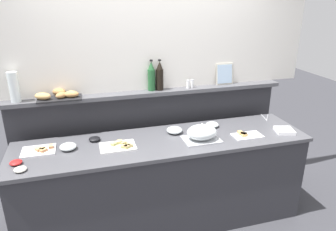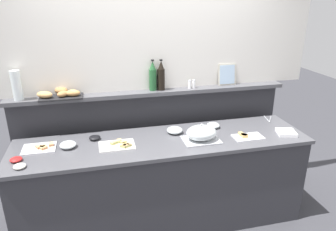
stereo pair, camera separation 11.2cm
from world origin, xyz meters
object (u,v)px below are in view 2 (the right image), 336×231
Objects in this scene: sandwich_platter_rear at (246,136)px; serving_tongs at (268,119)px; sandwich_platter_front at (119,145)px; serving_cloche at (201,133)px; condiment_bowl_dark at (16,159)px; salt_shaker at (190,84)px; glass_bowl_medium at (68,145)px; condiment_bowl_teal at (95,138)px; napkin_stack at (286,132)px; wine_bottle_dark at (161,76)px; pepper_shaker at (194,84)px; water_carafe at (17,85)px; glass_bowl_large at (175,130)px; wine_bottle_green at (153,77)px; glass_bowl_small at (213,125)px; sandwich_platter_side at (41,148)px; framed_picture at (227,74)px; condiment_bowl_red at (20,166)px; bread_basket at (61,94)px.

sandwich_platter_rear reaches higher than serving_tongs.
sandwich_platter_front is 0.93× the size of serving_cloche.
salt_shaker is (1.64, 0.55, 0.38)m from condiment_bowl_dark.
salt_shaker is at bearing 17.72° from glass_bowl_medium.
condiment_bowl_teal is 1.22× the size of salt_shaker.
wine_bottle_dark is (-1.11, 0.60, 0.48)m from napkin_stack.
pepper_shaker is 1.71m from water_carafe.
glass_bowl_large is 0.77m from condiment_bowl_teal.
sandwich_platter_rear is at bearing -6.11° from glass_bowl_medium.
condiment_bowl_dark is 1.12× the size of pepper_shaker.
wine_bottle_green is (-0.34, 0.56, 0.42)m from serving_cloche.
glass_bowl_small is 0.67m from serving_tongs.
glass_bowl_small is 0.42× the size of wine_bottle_dark.
sandwich_platter_side is 0.25m from condiment_bowl_dark.
framed_picture is (1.67, 0.44, 0.44)m from glass_bowl_medium.
sandwich_platter_side and sandwich_platter_rear have the same top height.
condiment_bowl_red is at bearing -110.09° from sandwich_platter_side.
sandwich_platter_rear is at bearing -6.42° from sandwich_platter_side.
salt_shaker is at bearing 30.21° from sandwich_platter_front.
water_carafe is (-0.19, 0.36, 0.48)m from sandwich_platter_side.
condiment_bowl_dark is 0.75m from bread_basket.
wine_bottle_dark is (1.34, 0.57, 0.48)m from condiment_bowl_dark.
salt_shaker is at bearing 0.46° from bread_basket.
bread_basket is (0.31, 0.66, 0.37)m from condiment_bowl_red.
pepper_shaker is at bearing 0.00° from water_carafe.
sandwich_platter_front is at bearing -151.10° from pepper_shaker.
glass_bowl_small is 0.78× the size of napkin_stack.
glass_bowl_large is 1.14m from bread_basket.
bread_basket is (0.20, 0.35, 0.38)m from sandwich_platter_side.
glass_bowl_small is 1.52× the size of salt_shaker.
pepper_shaker reaches higher than serving_cloche.
condiment_bowl_dark is at bearing -155.30° from wine_bottle_green.
framed_picture reaches higher than salt_shaker.
glass_bowl_small is 1.36× the size of condiment_bowl_dark.
condiment_bowl_teal is 0.34× the size of wine_bottle_dark.
bread_basket is (-1.68, 0.56, 0.38)m from sandwich_platter_rear.
serving_tongs is (1.85, 0.07, -0.01)m from condiment_bowl_teal.
serving_cloche is at bearing 176.44° from napkin_stack.
wine_bottle_green is (-0.56, 0.30, 0.47)m from glass_bowl_small.
glass_bowl_large is 0.67× the size of framed_picture.
sandwich_platter_rear is 2.91× the size of condiment_bowl_dark.
framed_picture is (-0.41, 0.25, 0.46)m from serving_tongs.
condiment_bowl_teal is 1.85m from napkin_stack.
glass_bowl_large is 1.59× the size of condiment_bowl_dark.
serving_cloche is 3.49× the size of condiment_bowl_dark.
glass_bowl_large is at bearing 15.01° from condiment_bowl_red.
wine_bottle_green reaches higher than sandwich_platter_front.
pepper_shaker reaches higher than glass_bowl_medium.
sandwich_platter_rear is at bearing -11.81° from condiment_bowl_teal.
condiment_bowl_teal is 1.86m from serving_tongs.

